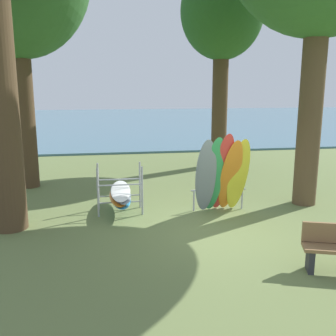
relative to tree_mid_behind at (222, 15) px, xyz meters
name	(u,v)px	position (x,y,z in m)	size (l,w,h in m)	color
ground_plane	(211,230)	(-2.26, -7.08, -5.87)	(80.00, 80.00, 0.00)	olive
lake_water	(130,121)	(-2.26, 21.32, -5.82)	(80.00, 36.00, 0.10)	#477084
tree_mid_behind	(222,15)	(0.00, 0.00, 0.00)	(3.21, 3.21, 7.88)	#4C3823
leaning_board_pile	(222,175)	(-1.70, -5.95, -4.87)	(1.46, 0.94, 2.12)	gray
board_storage_rack	(120,193)	(-4.24, -5.42, -5.37)	(1.15, 2.12, 1.25)	#9EA0A5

